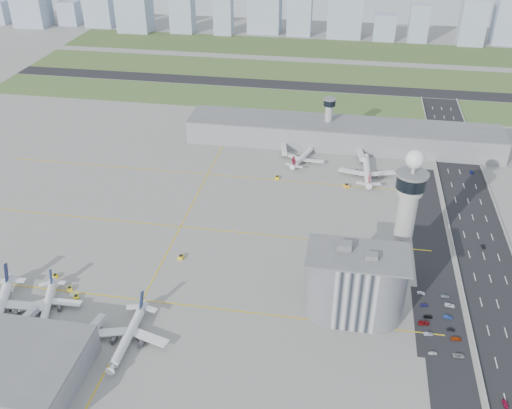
% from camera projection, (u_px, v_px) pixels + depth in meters
% --- Properties ---
extents(ground, '(1000.00, 1000.00, 0.00)m').
position_uv_depth(ground, '(244.00, 269.00, 272.28)').
color(ground, '#99978F').
extents(grass_strip_0, '(480.00, 50.00, 0.08)m').
position_uv_depth(grass_strip_0, '(271.00, 100.00, 464.93)').
color(grass_strip_0, '#44612E').
rests_on(grass_strip_0, ground).
extents(grass_strip_1, '(480.00, 60.00, 0.08)m').
position_uv_depth(grass_strip_1, '(283.00, 71.00, 528.18)').
color(grass_strip_1, '#48622E').
rests_on(grass_strip_1, ground).
extents(grass_strip_2, '(480.00, 70.00, 0.08)m').
position_uv_depth(grass_strip_2, '(293.00, 47.00, 595.66)').
color(grass_strip_2, '#49612E').
rests_on(grass_strip_2, ground).
extents(runway, '(480.00, 22.00, 0.10)m').
position_uv_depth(runway, '(278.00, 84.00, 496.12)').
color(runway, black).
rests_on(runway, ground).
extents(highway, '(28.00, 500.00, 0.10)m').
position_uv_depth(highway, '(495.00, 295.00, 255.53)').
color(highway, black).
rests_on(highway, ground).
extents(barrier_left, '(0.60, 500.00, 1.20)m').
position_uv_depth(barrier_left, '(463.00, 291.00, 257.28)').
color(barrier_left, '#9E9E99').
rests_on(barrier_left, ground).
extents(landside_road, '(18.00, 260.00, 0.08)m').
position_uv_depth(landside_road, '(440.00, 304.00, 250.73)').
color(landside_road, black).
rests_on(landside_road, ground).
extents(parking_lot, '(20.00, 44.00, 0.10)m').
position_uv_depth(parking_lot, '(438.00, 322.00, 240.90)').
color(parking_lot, black).
rests_on(parking_lot, ground).
extents(taxiway_line_h_0, '(260.00, 0.60, 0.01)m').
position_uv_depth(taxiway_line_h_0, '(142.00, 300.00, 252.79)').
color(taxiway_line_h_0, yellow).
rests_on(taxiway_line_h_0, ground).
extents(taxiway_line_h_1, '(260.00, 0.60, 0.01)m').
position_uv_depth(taxiway_line_h_1, '(180.00, 227.00, 303.39)').
color(taxiway_line_h_1, yellow).
rests_on(taxiway_line_h_1, ground).
extents(taxiway_line_h_2, '(260.00, 0.60, 0.01)m').
position_uv_depth(taxiway_line_h_2, '(208.00, 174.00, 354.00)').
color(taxiway_line_h_2, yellow).
rests_on(taxiway_line_h_2, ground).
extents(taxiway_line_v, '(0.60, 260.00, 0.01)m').
position_uv_depth(taxiway_line_v, '(180.00, 227.00, 303.39)').
color(taxiway_line_v, yellow).
rests_on(taxiway_line_v, ground).
extents(control_tower, '(14.00, 14.00, 64.50)m').
position_uv_depth(control_tower, '(407.00, 211.00, 250.43)').
color(control_tower, '#ADAAA5').
rests_on(control_tower, ground).
extents(secondary_tower, '(8.60, 8.60, 31.90)m').
position_uv_depth(secondary_tower, '(329.00, 117.00, 384.70)').
color(secondary_tower, '#ADAAA5').
rests_on(secondary_tower, ground).
extents(admin_building, '(42.00, 24.00, 33.50)m').
position_uv_depth(admin_building, '(355.00, 284.00, 238.25)').
color(admin_building, '#B2B2B7').
rests_on(admin_building, ground).
extents(terminal_pier, '(210.00, 32.00, 15.80)m').
position_uv_depth(terminal_pier, '(342.00, 134.00, 387.20)').
color(terminal_pier, gray).
rests_on(terminal_pier, ground).
extents(airplane_near_b, '(38.96, 42.25, 9.71)m').
position_uv_depth(airplane_near_b, '(46.00, 302.00, 244.62)').
color(airplane_near_b, white).
rests_on(airplane_near_b, ground).
extents(airplane_near_c, '(34.05, 40.05, 11.20)m').
position_uv_depth(airplane_near_c, '(127.00, 332.00, 227.61)').
color(airplane_near_c, white).
rests_on(airplane_near_c, ground).
extents(airplane_far_a, '(38.59, 41.96, 9.70)m').
position_uv_depth(airplane_far_a, '(303.00, 154.00, 367.85)').
color(airplane_far_a, white).
rests_on(airplane_far_a, ground).
extents(airplane_far_b, '(37.57, 43.50, 11.68)m').
position_uv_depth(airplane_far_b, '(368.00, 167.00, 350.18)').
color(airplane_far_b, white).
rests_on(airplane_far_b, ground).
extents(jet_bridge_near_1, '(5.39, 14.31, 5.70)m').
position_uv_depth(jet_bridge_near_1, '(15.00, 332.00, 231.43)').
color(jet_bridge_near_1, silver).
rests_on(jet_bridge_near_1, ground).
extents(jet_bridge_near_2, '(5.39, 14.31, 5.70)m').
position_uv_depth(jet_bridge_near_2, '(84.00, 341.00, 227.06)').
color(jet_bridge_near_2, silver).
rests_on(jet_bridge_near_2, ground).
extents(jet_bridge_far_0, '(5.39, 14.31, 5.70)m').
position_uv_depth(jet_bridge_far_0, '(283.00, 147.00, 381.84)').
color(jet_bridge_far_0, silver).
rests_on(jet_bridge_far_0, ground).
extents(jet_bridge_far_1, '(5.39, 14.31, 5.70)m').
position_uv_depth(jet_bridge_far_1, '(359.00, 152.00, 374.57)').
color(jet_bridge_far_1, silver).
rests_on(jet_bridge_far_1, ground).
extents(tug_0, '(3.56, 3.62, 1.75)m').
position_uv_depth(tug_0, '(55.00, 276.00, 266.19)').
color(tug_0, yellow).
rests_on(tug_0, ground).
extents(tug_1, '(3.46, 3.80, 1.82)m').
position_uv_depth(tug_1, '(70.00, 288.00, 258.20)').
color(tug_1, yellow).
rests_on(tug_1, ground).
extents(tug_2, '(3.32, 3.82, 1.86)m').
position_uv_depth(tug_2, '(76.00, 297.00, 253.24)').
color(tug_2, yellow).
rests_on(tug_2, ground).
extents(tug_3, '(2.73, 3.63, 1.95)m').
position_uv_depth(tug_3, '(181.00, 257.00, 278.82)').
color(tug_3, yellow).
rests_on(tug_3, ground).
extents(tug_4, '(2.34, 3.32, 1.89)m').
position_uv_depth(tug_4, '(277.00, 177.00, 348.91)').
color(tug_4, yellow).
rests_on(tug_4, ground).
extents(tug_5, '(3.90, 4.27, 2.05)m').
position_uv_depth(tug_5, '(346.00, 185.00, 339.88)').
color(tug_5, '#FEA91D').
rests_on(tug_5, ground).
extents(car_lot_0, '(3.60, 1.91, 1.17)m').
position_uv_depth(car_lot_0, '(433.00, 353.00, 224.80)').
color(car_lot_0, silver).
rests_on(car_lot_0, ground).
extents(car_lot_1, '(3.87, 1.74, 1.23)m').
position_uv_depth(car_lot_1, '(428.00, 334.00, 233.86)').
color(car_lot_1, '#888CA1').
rests_on(car_lot_1, ground).
extents(car_lot_2, '(4.99, 2.84, 1.31)m').
position_uv_depth(car_lot_2, '(424.00, 323.00, 239.38)').
color(car_lot_2, maroon).
rests_on(car_lot_2, ground).
extents(car_lot_3, '(3.89, 1.95, 1.08)m').
position_uv_depth(car_lot_3, '(428.00, 317.00, 242.74)').
color(car_lot_3, black).
rests_on(car_lot_3, ground).
extents(car_lot_4, '(3.58, 1.88, 1.16)m').
position_uv_depth(car_lot_4, '(424.00, 305.00, 249.14)').
color(car_lot_4, navy).
rests_on(car_lot_4, ground).
extents(car_lot_5, '(3.49, 1.27, 1.14)m').
position_uv_depth(car_lot_5, '(421.00, 293.00, 256.04)').
color(car_lot_5, white).
rests_on(car_lot_5, ground).
extents(car_lot_6, '(4.66, 2.26, 1.28)m').
position_uv_depth(car_lot_6, '(459.00, 356.00, 223.56)').
color(car_lot_6, gray).
rests_on(car_lot_6, ground).
extents(car_lot_7, '(4.51, 2.29, 1.25)m').
position_uv_depth(car_lot_7, '(456.00, 339.00, 231.52)').
color(car_lot_7, '#A1320A').
rests_on(car_lot_7, ground).
extents(car_lot_8, '(3.31, 1.43, 1.11)m').
position_uv_depth(car_lot_8, '(451.00, 329.00, 236.13)').
color(car_lot_8, black).
rests_on(car_lot_8, ground).
extents(car_lot_9, '(3.89, 1.89, 1.23)m').
position_uv_depth(car_lot_9, '(448.00, 317.00, 242.48)').
color(car_lot_9, navy).
rests_on(car_lot_9, ground).
extents(car_lot_10, '(4.68, 2.70, 1.23)m').
position_uv_depth(car_lot_10, '(450.00, 305.00, 248.93)').
color(car_lot_10, white).
rests_on(car_lot_10, ground).
extents(car_lot_11, '(4.10, 2.22, 1.13)m').
position_uv_depth(car_lot_11, '(445.00, 296.00, 254.11)').
color(car_lot_11, gray).
rests_on(car_lot_11, ground).
extents(car_hw_0, '(1.98, 3.86, 1.26)m').
position_uv_depth(car_hw_0, '(505.00, 404.00, 203.76)').
color(car_hw_0, maroon).
rests_on(car_hw_0, ground).
extents(car_hw_1, '(1.48, 3.52, 1.13)m').
position_uv_depth(car_hw_1, '(483.00, 247.00, 286.84)').
color(car_hw_1, black).
rests_on(car_hw_1, ground).
extents(car_hw_2, '(2.20, 4.29, 1.16)m').
position_uv_depth(car_hw_2, '(472.00, 172.00, 355.16)').
color(car_hw_2, navy).
rests_on(car_hw_2, ground).
extents(car_hw_4, '(1.41, 3.50, 1.19)m').
position_uv_depth(car_hw_4, '(440.00, 131.00, 408.74)').
color(car_hw_4, gray).
rests_on(car_hw_4, ground).
extents(skyline_bldg_2, '(22.81, 18.25, 26.79)m').
position_uv_depth(skyline_bldg_2, '(69.00, 13.00, 670.50)').
color(skyline_bldg_2, '#9EADC1').
rests_on(skyline_bldg_2, ground).
extents(skyline_bldg_3, '(32.30, 25.84, 36.93)m').
position_uv_depth(skyline_bldg_3, '(100.00, 10.00, 663.26)').
color(skyline_bldg_3, '#9EADC1').
rests_on(skyline_bldg_3, ground).
extents(skyline_bldg_4, '(35.81, 28.65, 60.36)m').
position_uv_depth(skyline_bldg_4, '(134.00, 4.00, 636.58)').
color(skyline_bldg_4, '#9EADC1').
rests_on(skyline_bldg_4, ground).
extents(skyline_bldg_5, '(25.49, 20.39, 66.89)m').
position_uv_depth(skyline_bldg_5, '(182.00, 2.00, 630.75)').
color(skyline_bldg_5, '#9EADC1').
rests_on(skyline_bldg_5, ground).
extents(skyline_bldg_6, '(20.04, 16.03, 45.20)m').
position_uv_depth(skyline_bldg_6, '(223.00, 14.00, 627.98)').
color(skyline_bldg_6, '#9EADC1').
rests_on(skyline_bldg_6, ground).
extents(skyline_bldg_7, '(35.76, 28.61, 61.22)m').
position_uv_depth(skyline_bldg_7, '(265.00, 4.00, 633.56)').
color(skyline_bldg_7, '#9EADC1').
rests_on(skyline_bldg_7, ground).
extents(skyline_bldg_9, '(36.96, 29.57, 62.11)m').
position_uv_depth(skyline_bldg_9, '(346.00, 7.00, 616.43)').
color(skyline_bldg_9, '#9EADC1').
rests_on(skyline_bldg_9, ground).
extents(skyline_bldg_10, '(23.01, 18.41, 27.75)m').
position_uv_depth(skyline_bldg_10, '(385.00, 27.00, 611.78)').
color(skyline_bldg_10, '#9EADC1').
rests_on(skyline_bldg_10, ground).
extents(skyline_bldg_11, '(20.22, 16.18, 38.97)m').
position_uv_depth(skyline_bldg_11, '(419.00, 23.00, 603.50)').
color(skyline_bldg_11, '#9EADC1').
rests_on(skyline_bldg_11, ground).
extents(skyline_bldg_12, '(26.14, 20.92, 46.89)m').
position_uv_depth(skyline_bldg_12, '(473.00, 22.00, 591.88)').
color(skyline_bldg_12, '#9EADC1').
rests_on(skyline_bldg_12, ground).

